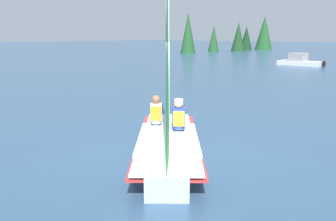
% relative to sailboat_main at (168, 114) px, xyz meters
% --- Properties ---
extents(ground_plane, '(260.00, 260.00, 0.00)m').
position_rel_sailboat_main_xyz_m(ground_plane, '(0.01, 0.01, -0.95)').
color(ground_plane, '#2D4C6B').
extents(sailboat_main, '(3.98, 3.79, 6.10)m').
position_rel_sailboat_main_xyz_m(sailboat_main, '(0.00, 0.00, 0.00)').
color(sailboat_main, '#B2BCCC').
rests_on(sailboat_main, ground_plane).
extents(sailor_helm, '(0.43, 0.42, 1.16)m').
position_rel_sailboat_main_xyz_m(sailor_helm, '(-0.58, -0.20, -0.32)').
color(sailor_helm, black).
rests_on(sailor_helm, ground_plane).
extents(sailor_crew, '(0.43, 0.42, 1.16)m').
position_rel_sailboat_main_xyz_m(sailor_crew, '(-0.60, -0.96, -0.33)').
color(sailor_crew, black).
rests_on(sailor_crew, ground_plane).
extents(motorboat_distant, '(1.79, 3.94, 1.07)m').
position_rel_sailboat_main_xyz_m(motorboat_distant, '(-24.55, -6.67, -0.58)').
color(motorboat_distant, silver).
rests_on(motorboat_distant, ground_plane).
extents(treeline_shore, '(22.66, 4.61, 6.14)m').
position_rel_sailboat_main_xyz_m(treeline_shore, '(-45.72, -25.29, 1.75)').
color(treeline_shore, '#1E4C23').
rests_on(treeline_shore, ground_plane).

